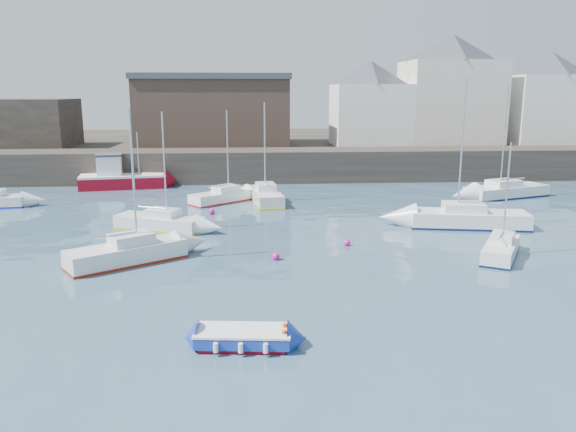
{
  "coord_description": "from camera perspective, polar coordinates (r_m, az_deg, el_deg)",
  "views": [
    {
      "loc": [
        -2.2,
        -19.85,
        8.64
      ],
      "look_at": [
        0.0,
        12.0,
        1.5
      ],
      "focal_mm": 35.0,
      "sensor_mm": 36.0,
      "label": 1
    }
  ],
  "objects": [
    {
      "name": "sailboat_d",
      "position": [
        38.12,
        17.82,
        -0.22
      ],
      "size": [
        7.74,
        3.65,
        9.49
      ],
      "color": "silver",
      "rests_on": "ground"
    },
    {
      "name": "bldg_west",
      "position": [
        67.1,
        -26.87,
        8.42
      ],
      "size": [
        14.0,
        8.0,
        5.0
      ],
      "color": "#353028",
      "rests_on": "land_strip"
    },
    {
      "name": "sailboat_g",
      "position": [
        49.99,
        21.28,
        2.4
      ],
      "size": [
        7.7,
        4.68,
        9.29
      ],
      "color": "silver",
      "rests_on": "ground"
    },
    {
      "name": "fishing_boat",
      "position": [
        53.19,
        -16.67,
        3.79
      ],
      "size": [
        7.91,
        3.97,
        5.01
      ],
      "color": "maroon",
      "rests_on": "ground"
    },
    {
      "name": "quay_wall",
      "position": [
        55.36,
        -1.64,
        5.19
      ],
      "size": [
        90.0,
        5.0,
        3.0
      ],
      "primitive_type": "cube",
      "color": "#28231E",
      "rests_on": "ground"
    },
    {
      "name": "buoy_near",
      "position": [
        29.43,
        -1.24,
        -4.47
      ],
      "size": [
        0.4,
        0.4,
        0.4
      ],
      "primitive_type": "sphere",
      "color": "#F10C8D",
      "rests_on": "ground"
    },
    {
      "name": "bldg_east_d",
      "position": [
        62.77,
        8.36,
        11.31
      ],
      "size": [
        11.14,
        11.14,
        8.95
      ],
      "color": "white",
      "rests_on": "land_strip"
    },
    {
      "name": "sailboat_h",
      "position": [
        44.84,
        -6.59,
        2.02
      ],
      "size": [
        5.42,
        4.94,
        7.18
      ],
      "color": "silver",
      "rests_on": "ground"
    },
    {
      "name": "bldg_east_b",
      "position": [
        69.76,
        24.95,
        10.83
      ],
      "size": [
        11.88,
        11.88,
        9.95
      ],
      "color": "white",
      "rests_on": "land_strip"
    },
    {
      "name": "buoy_mid",
      "position": [
        32.24,
        6.02,
        -3.01
      ],
      "size": [
        0.36,
        0.36,
        0.36
      ],
      "primitive_type": "sphere",
      "color": "#F10C8D",
      "rests_on": "ground"
    },
    {
      "name": "bldg_east_a",
      "position": [
        65.71,
        16.18,
        12.27
      ],
      "size": [
        13.36,
        13.36,
        11.8
      ],
      "color": "beige",
      "rests_on": "land_strip"
    },
    {
      "name": "sailboat_c",
      "position": [
        31.81,
        20.83,
        -3.14
      ],
      "size": [
        3.64,
        4.69,
        6.05
      ],
      "color": "silver",
      "rests_on": "ground"
    },
    {
      "name": "sailboat_b",
      "position": [
        36.65,
        -12.9,
        -0.58
      ],
      "size": [
        6.01,
        3.99,
        7.41
      ],
      "color": "silver",
      "rests_on": "ground"
    },
    {
      "name": "blue_dinghy",
      "position": [
        19.83,
        -4.58,
        -12.15
      ],
      "size": [
        3.41,
        1.9,
        0.63
      ],
      "color": "maroon",
      "rests_on": "ground"
    },
    {
      "name": "warehouse",
      "position": [
        63.0,
        -7.53,
        10.66
      ],
      "size": [
        16.4,
        10.4,
        7.6
      ],
      "color": "#3D2D26",
      "rests_on": "land_strip"
    },
    {
      "name": "water",
      "position": [
        21.76,
        2.21,
        -10.8
      ],
      "size": [
        220.0,
        220.0,
        0.0
      ],
      "primitive_type": "plane",
      "color": "#2D4760",
      "rests_on": "ground"
    },
    {
      "name": "sailboat_a",
      "position": [
        29.88,
        -16.01,
        -3.61
      ],
      "size": [
        6.06,
        4.94,
        7.81
      ],
      "color": "silver",
      "rests_on": "ground"
    },
    {
      "name": "land_strip",
      "position": [
        73.24,
        -2.22,
        6.93
      ],
      "size": [
        90.0,
        32.0,
        2.8
      ],
      "primitive_type": "cube",
      "color": "#28231E",
      "rests_on": "ground"
    },
    {
      "name": "sailboat_f",
      "position": [
        44.28,
        -2.23,
        2.07
      ],
      "size": [
        2.65,
        6.16,
        7.76
      ],
      "color": "silver",
      "rests_on": "ground"
    },
    {
      "name": "buoy_far",
      "position": [
        40.52,
        -7.74,
        0.18
      ],
      "size": [
        0.44,
        0.44,
        0.44
      ],
      "primitive_type": "sphere",
      "color": "#F10C8D",
      "rests_on": "ground"
    }
  ]
}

